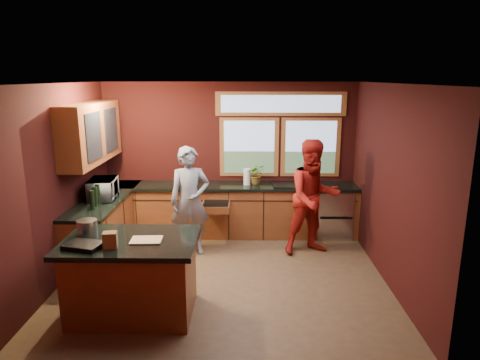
{
  "coord_description": "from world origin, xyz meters",
  "views": [
    {
      "loc": [
        0.32,
        -5.61,
        2.79
      ],
      "look_at": [
        0.21,
        0.4,
        1.33
      ],
      "focal_mm": 32.0,
      "sensor_mm": 36.0,
      "label": 1
    }
  ],
  "objects_px": {
    "island": "(133,276)",
    "person_red": "(314,198)",
    "cutting_board": "(146,240)",
    "stock_pot": "(87,227)",
    "person_grey": "(190,201)"
  },
  "relations": [
    {
      "from": "person_grey",
      "to": "person_red",
      "type": "height_order",
      "value": "person_red"
    },
    {
      "from": "cutting_board",
      "to": "stock_pot",
      "type": "relative_size",
      "value": 1.46
    },
    {
      "from": "island",
      "to": "stock_pot",
      "type": "bearing_deg",
      "value": 164.74
    },
    {
      "from": "person_grey",
      "to": "person_red",
      "type": "distance_m",
      "value": 1.96
    },
    {
      "from": "person_red",
      "to": "cutting_board",
      "type": "bearing_deg",
      "value": -155.6
    },
    {
      "from": "island",
      "to": "stock_pot",
      "type": "distance_m",
      "value": 0.8
    },
    {
      "from": "stock_pot",
      "to": "person_red",
      "type": "bearing_deg",
      "value": 30.33
    },
    {
      "from": "island",
      "to": "person_red",
      "type": "bearing_deg",
      "value": 37.99
    },
    {
      "from": "person_red",
      "to": "stock_pot",
      "type": "height_order",
      "value": "person_red"
    },
    {
      "from": "person_red",
      "to": "cutting_board",
      "type": "xyz_separation_m",
      "value": [
        -2.21,
        -1.93,
        0.03
      ]
    },
    {
      "from": "person_grey",
      "to": "person_red",
      "type": "xyz_separation_m",
      "value": [
        1.96,
        0.05,
        0.05
      ]
    },
    {
      "from": "island",
      "to": "stock_pot",
      "type": "relative_size",
      "value": 6.46
    },
    {
      "from": "island",
      "to": "person_grey",
      "type": "bearing_deg",
      "value": 76.18
    },
    {
      "from": "cutting_board",
      "to": "person_red",
      "type": "bearing_deg",
      "value": 41.17
    },
    {
      "from": "person_grey",
      "to": "stock_pot",
      "type": "height_order",
      "value": "person_grey"
    }
  ]
}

